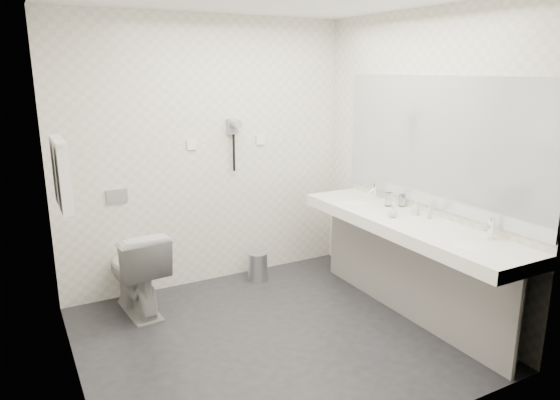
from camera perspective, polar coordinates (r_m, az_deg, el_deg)
floor at (r=4.12m, az=-0.87°, el=-15.01°), size 2.80×2.80×0.00m
wall_back at (r=4.84m, az=-8.10°, el=5.08°), size 2.80×0.00×2.80m
wall_front at (r=2.62m, az=12.31°, el=-3.13°), size 2.80×0.00×2.80m
wall_left at (r=3.29m, az=-23.14°, el=-0.42°), size 0.00×2.60×2.60m
wall_right at (r=4.48m, az=15.18°, el=3.96°), size 0.00×2.60×2.60m
vanity_counter at (r=4.26m, az=13.93°, el=-2.73°), size 0.55×2.20×0.10m
vanity_panel at (r=4.42m, az=13.84°, el=-7.96°), size 0.03×2.15×0.75m
vanity_post_near at (r=3.81m, az=24.92°, el=-12.67°), size 0.06×0.06×0.75m
vanity_post_far at (r=5.19m, az=6.40°, el=-4.19°), size 0.06×0.06×0.75m
mirror at (r=4.30m, az=17.04°, el=6.11°), size 0.02×2.20×1.05m
basin_near at (r=3.82m, az=20.50°, el=-4.68°), size 0.40×0.31×0.05m
basin_far at (r=4.73m, az=8.69°, el=-0.32°), size 0.40×0.31×0.05m
faucet_near at (r=3.94m, az=22.50°, el=-2.93°), size 0.04×0.04×0.15m
faucet_far at (r=4.82m, az=10.59°, el=1.00°), size 0.04×0.04×0.15m
soap_bottle_a at (r=4.37m, az=14.88°, el=-0.87°), size 0.07×0.07×0.12m
soap_bottle_b at (r=4.26m, az=12.42°, el=-1.21°), size 0.11×0.11×0.10m
soap_bottle_c at (r=4.30m, az=16.31°, el=-1.30°), size 0.05×0.05×0.11m
glass_left at (r=4.61m, az=13.44°, el=-0.05°), size 0.06×0.06×0.11m
glass_right at (r=4.60m, az=12.02°, el=0.08°), size 0.08×0.08×0.12m
toilet at (r=4.52m, az=-15.74°, el=-7.60°), size 0.47×0.76×0.74m
flush_plate at (r=4.67m, az=-17.72°, el=0.41°), size 0.18×0.02×0.12m
pedal_bin at (r=5.07m, az=-2.51°, el=-7.49°), size 0.23×0.23×0.27m
bin_lid at (r=5.02m, az=-2.53°, el=-6.00°), size 0.19×0.19×0.02m
towel_rail at (r=3.78m, az=-23.70°, el=5.98°), size 0.02×0.62×0.02m
towel_near at (r=3.67m, az=-23.00°, el=2.35°), size 0.07×0.24×0.48m
towel_far at (r=3.95m, az=-23.43°, el=3.08°), size 0.07×0.24×0.48m
dryer_cradle at (r=4.87m, az=-5.30°, el=8.19°), size 0.10×0.04×0.14m
dryer_barrel at (r=4.80m, az=-4.98°, el=8.47°), size 0.08×0.14×0.08m
dryer_cord at (r=4.89m, az=-5.16°, el=5.26°), size 0.02×0.02×0.35m
switch_plate_a at (r=4.77m, az=-9.79°, el=6.08°), size 0.09×0.02×0.09m
switch_plate_b at (r=5.03m, az=-2.18°, el=6.72°), size 0.09×0.02×0.09m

